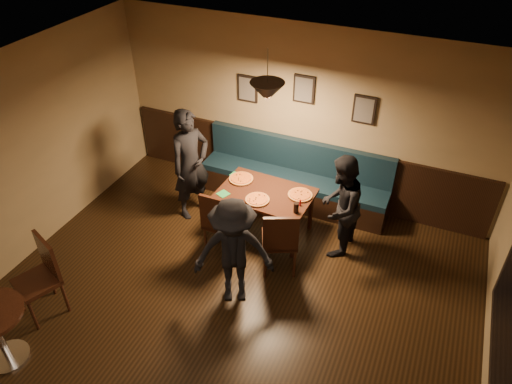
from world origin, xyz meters
TOP-DOWN VIEW (x-y plane):
  - floor at (0.00, 0.00)m, footprint 7.00×7.00m
  - ceiling at (0.00, 0.00)m, footprint 7.00×7.00m
  - wall_back at (0.00, 3.50)m, footprint 6.00×0.00m
  - wainscot at (0.00, 3.47)m, footprint 5.88×0.06m
  - booth_bench at (0.00, 3.20)m, footprint 3.00×0.60m
  - picture_left at (-0.90, 3.47)m, footprint 0.32×0.04m
  - picture_center at (0.00, 3.47)m, footprint 0.32×0.04m
  - picture_right at (0.90, 3.47)m, footprint 0.32×0.04m
  - pendant_lamp at (-0.13, 2.35)m, footprint 0.44×0.44m
  - dining_table at (-0.13, 2.35)m, footprint 1.36×0.91m
  - chair_near_left at (-0.50, 1.75)m, footprint 0.47×0.47m
  - chair_near_right at (0.33, 1.72)m, footprint 0.60×0.60m
  - diner_left at (-1.32, 2.33)m, footprint 0.65×0.76m
  - diner_right at (0.95, 2.38)m, footprint 0.62×0.78m
  - diner_front at (0.01, 1.00)m, footprint 1.12×0.92m
  - pizza_a at (-0.58, 2.50)m, footprint 0.43×0.43m
  - pizza_b at (-0.16, 2.13)m, footprint 0.44×0.44m
  - pizza_c at (0.35, 2.47)m, footprint 0.40×0.40m
  - soda_glass at (0.42, 2.10)m, footprint 0.08×0.08m
  - tabasco_bottle at (0.42, 2.26)m, footprint 0.03×0.03m
  - napkin_a at (-0.72, 2.59)m, footprint 0.16×0.16m
  - napkin_b at (-0.67, 2.08)m, footprint 0.20×0.20m
  - cutlery_set at (-0.18, 2.00)m, footprint 0.18×0.03m
  - cafe_chair_far at (-2.05, -0.15)m, footprint 0.61×0.61m

SIDE VIEW (x-z plane):
  - floor at x=0.00m, z-range 0.00..0.00m
  - dining_table at x=-0.13m, z-range 0.00..0.71m
  - wainscot at x=0.00m, z-range 0.00..1.00m
  - booth_bench at x=0.00m, z-range 0.00..1.00m
  - chair_near_right at x=0.33m, z-range 0.00..1.03m
  - cafe_chair_far at x=-2.05m, z-range 0.00..1.06m
  - chair_near_left at x=-0.50m, z-range 0.00..1.06m
  - cutlery_set at x=-0.18m, z-range 0.71..0.71m
  - napkin_a at x=-0.72m, z-range 0.71..0.71m
  - napkin_b at x=-0.67m, z-range 0.71..0.71m
  - pizza_b at x=-0.16m, z-range 0.71..0.75m
  - pizza_c at x=0.35m, z-range 0.71..0.75m
  - pizza_a at x=-0.58m, z-range 0.71..0.75m
  - diner_front at x=0.01m, z-range 0.00..1.51m
  - tabasco_bottle at x=0.42m, z-range 0.71..0.82m
  - diner_right at x=0.95m, z-range 0.00..1.53m
  - soda_glass at x=0.42m, z-range 0.71..0.86m
  - diner_left at x=-1.32m, z-range 0.00..1.77m
  - wall_back at x=0.00m, z-range -1.60..4.40m
  - picture_left at x=-0.90m, z-range 1.49..1.91m
  - picture_right at x=0.90m, z-range 1.49..1.91m
  - picture_center at x=0.00m, z-range 1.64..2.06m
  - pendant_lamp at x=-0.13m, z-range 2.12..2.38m
  - ceiling at x=0.00m, z-range 2.80..2.80m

